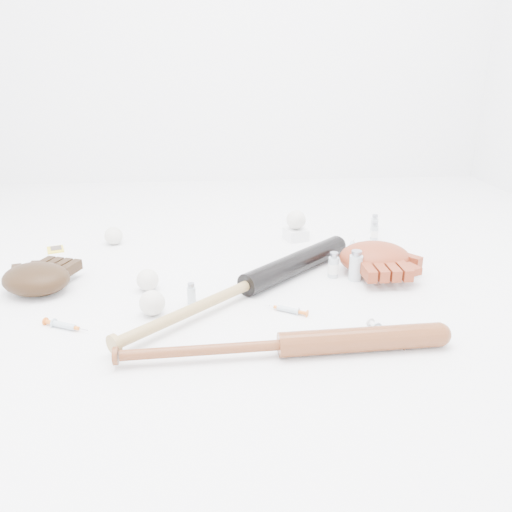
{
  "coord_description": "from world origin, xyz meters",
  "views": [
    {
      "loc": [
        -0.09,
        -1.47,
        0.65
      ],
      "look_at": [
        0.03,
        0.06,
        0.06
      ],
      "focal_mm": 35.0,
      "sensor_mm": 36.0,
      "label": 1
    }
  ],
  "objects": [
    {
      "name": "syringe_0",
      "position": [
        -0.5,
        -0.27,
        0.01
      ],
      "size": [
        0.15,
        0.09,
        0.02
      ],
      "primitive_type": null,
      "rotation": [
        0.0,
        0.0,
        -0.45
      ],
      "color": "#ADBCC6",
      "rests_on": "ground"
    },
    {
      "name": "baseball_mid",
      "position": [
        -0.31,
        -0.04,
        0.03
      ],
      "size": [
        0.07,
        0.07,
        0.07
      ],
      "primitive_type": "sphere",
      "color": "silver",
      "rests_on": "ground"
    },
    {
      "name": "baseball_left",
      "position": [
        -0.28,
        -0.21,
        0.04
      ],
      "size": [
        0.07,
        0.07,
        0.07
      ],
      "primitive_type": "sphere",
      "color": "silver",
      "rests_on": "ground"
    },
    {
      "name": "vial_0",
      "position": [
        0.55,
        0.45,
        0.04
      ],
      "size": [
        0.03,
        0.03,
        0.08
      ],
      "primitive_type": "cylinder",
      "color": "#B2BDC4",
      "rests_on": "ground"
    },
    {
      "name": "baseball_on_pedestal",
      "position": [
        0.22,
        0.39,
        0.08
      ],
      "size": [
        0.08,
        0.08,
        0.08
      ],
      "primitive_type": "sphere",
      "color": "silver",
      "rests_on": "pedestal"
    },
    {
      "name": "vial_3",
      "position": [
        0.35,
        -0.02,
        0.05
      ],
      "size": [
        0.04,
        0.04,
        0.1
      ],
      "primitive_type": "cylinder",
      "color": "#B2BDC4",
      "rests_on": "ground"
    },
    {
      "name": "syringe_1",
      "position": [
        0.1,
        -0.23,
        0.01
      ],
      "size": [
        0.13,
        0.09,
        0.02
      ],
      "primitive_type": null,
      "rotation": [
        0.0,
        0.0,
        2.62
      ],
      "color": "#ADBCC6",
      "rests_on": "ground"
    },
    {
      "name": "vial_1",
      "position": [
        0.53,
        0.36,
        0.04
      ],
      "size": [
        0.03,
        0.03,
        0.07
      ],
      "primitive_type": "cylinder",
      "color": "#B2BDC4",
      "rests_on": "ground"
    },
    {
      "name": "pedestal",
      "position": [
        0.22,
        0.39,
        0.02
      ],
      "size": [
        0.1,
        0.1,
        0.04
      ],
      "primitive_type": "cube",
      "rotation": [
        0.0,
        0.0,
        0.31
      ],
      "color": "white",
      "rests_on": "ground"
    },
    {
      "name": "syringe_3",
      "position": [
        0.32,
        -0.39,
        0.01
      ],
      "size": [
        0.07,
        0.17,
        0.02
      ],
      "primitive_type": null,
      "rotation": [
        0.0,
        0.0,
        -1.3
      ],
      "color": "#ADBCC6",
      "rests_on": "ground"
    },
    {
      "name": "syringe_2",
      "position": [
        0.41,
        0.27,
        0.01
      ],
      "size": [
        0.09,
        0.15,
        0.02
      ],
      "primitive_type": null,
      "rotation": [
        0.0,
        0.0,
        1.16
      ],
      "color": "#ADBCC6",
      "rests_on": "ground"
    },
    {
      "name": "bat_wood",
      "position": [
        0.05,
        -0.45,
        0.03
      ],
      "size": [
        0.83,
        0.1,
        0.06
      ],
      "primitive_type": null,
      "rotation": [
        0.0,
        0.0,
        0.04
      ],
      "color": "brown",
      "rests_on": "ground"
    },
    {
      "name": "bat_dark",
      "position": [
        -0.0,
        -0.11,
        0.04
      ],
      "size": [
        0.77,
        0.72,
        0.07
      ],
      "primitive_type": null,
      "rotation": [
        0.0,
        0.0,
        0.75
      ],
      "color": "black",
      "rests_on": "ground"
    },
    {
      "name": "glove_tan",
      "position": [
        0.43,
        0.04,
        0.05
      ],
      "size": [
        0.28,
        0.28,
        0.1
      ],
      "primitive_type": null,
      "rotation": [
        0.0,
        0.0,
        3.14
      ],
      "color": "maroon",
      "rests_on": "ground"
    },
    {
      "name": "vial_2",
      "position": [
        0.28,
        0.01,
        0.04
      ],
      "size": [
        0.03,
        0.03,
        0.09
      ],
      "primitive_type": "cylinder",
      "color": "#B2BDC4",
      "rests_on": "ground"
    },
    {
      "name": "baseball_upper",
      "position": [
        -0.49,
        0.39,
        0.03
      ],
      "size": [
        0.07,
        0.07,
        0.07
      ],
      "primitive_type": "sphere",
      "color": "silver",
      "rests_on": "ground"
    },
    {
      "name": "vial_4",
      "position": [
        -0.17,
        -0.15,
        0.03
      ],
      "size": [
        0.02,
        0.02,
        0.06
      ],
      "primitive_type": "cylinder",
      "color": "#B2BDC4",
      "rests_on": "ground"
    },
    {
      "name": "glove_dark",
      "position": [
        -0.64,
        -0.03,
        0.04
      ],
      "size": [
        0.32,
        0.32,
        0.09
      ],
      "primitive_type": null,
      "rotation": [
        0.0,
        0.0,
        -0.36
      ],
      "color": "black",
      "rests_on": "ground"
    },
    {
      "name": "trading_card",
      "position": [
        -0.7,
        0.34,
        0.0
      ],
      "size": [
        0.08,
        0.09,
        0.0
      ],
      "primitive_type": "cube",
      "rotation": [
        0.0,
        0.0,
        0.34
      ],
      "color": "gold",
      "rests_on": "ground"
    }
  ]
}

